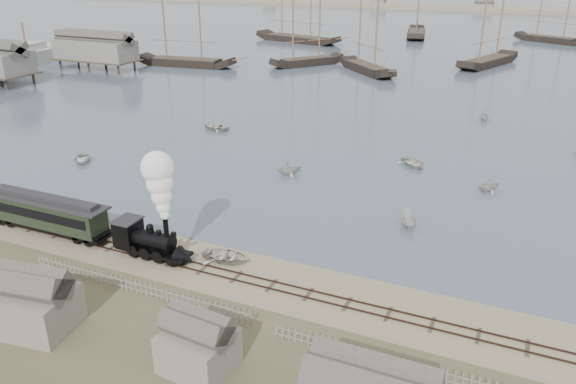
% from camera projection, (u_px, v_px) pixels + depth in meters
% --- Properties ---
extents(ground, '(600.00, 600.00, 0.00)m').
position_uv_depth(ground, '(259.00, 268.00, 44.66)').
color(ground, tan).
rests_on(ground, ground).
extents(harbor_water, '(600.00, 336.00, 0.06)m').
position_uv_depth(harbor_water, '(487.00, 31.00, 187.87)').
color(harbor_water, '#4C5C6C').
rests_on(harbor_water, ground).
extents(rail_track, '(120.00, 1.80, 0.16)m').
position_uv_depth(rail_track, '(248.00, 280.00, 42.96)').
color(rail_track, '#36221D').
rests_on(rail_track, ground).
extents(picket_fence_west, '(19.00, 0.10, 1.20)m').
position_uv_depth(picket_fence_west, '(138.00, 294.00, 41.20)').
color(picket_fence_west, gray).
rests_on(picket_fence_west, ground).
extents(picket_fence_east, '(15.00, 0.10, 1.20)m').
position_uv_depth(picket_fence_east, '(389.00, 369.00, 33.65)').
color(picket_fence_east, gray).
rests_on(picket_fence_east, ground).
extents(shed_left, '(5.00, 4.00, 4.10)m').
position_uv_depth(shed_left, '(38.00, 328.00, 37.46)').
color(shed_left, gray).
rests_on(shed_left, ground).
extents(shed_mid, '(4.00, 3.50, 3.60)m').
position_uv_depth(shed_mid, '(200.00, 368.00, 33.80)').
color(shed_mid, gray).
rests_on(shed_mid, ground).
extents(far_spit, '(500.00, 20.00, 1.80)m').
position_uv_depth(far_spit, '(506.00, 11.00, 255.28)').
color(far_spit, tan).
rests_on(far_spit, ground).
extents(locomotive, '(7.09, 2.65, 8.83)m').
position_uv_depth(locomotive, '(158.00, 214.00, 44.37)').
color(locomotive, black).
rests_on(locomotive, ground).
extents(passenger_coach, '(12.75, 2.46, 3.10)m').
position_uv_depth(passenger_coach, '(47.00, 212.00, 49.73)').
color(passenger_coach, black).
rests_on(passenger_coach, ground).
extents(beached_dinghy, '(3.13, 4.19, 0.83)m').
position_uv_depth(beached_dinghy, '(226.00, 256.00, 45.54)').
color(beached_dinghy, beige).
rests_on(beached_dinghy, ground).
extents(rowboat_0, '(4.42, 4.25, 0.75)m').
position_uv_depth(rowboat_0, '(82.00, 159.00, 67.45)').
color(rowboat_0, beige).
rests_on(rowboat_0, harbor_water).
extents(rowboat_1, '(3.66, 3.75, 1.50)m').
position_uv_depth(rowboat_1, '(289.00, 168.00, 63.44)').
color(rowboat_1, beige).
rests_on(rowboat_1, harbor_water).
extents(rowboat_2, '(3.43, 2.46, 1.24)m').
position_uv_depth(rowboat_2, '(407.00, 220.00, 51.29)').
color(rowboat_2, beige).
rests_on(rowboat_2, harbor_water).
extents(rowboat_3, '(4.73, 4.76, 0.81)m').
position_uv_depth(rowboat_3, '(413.00, 163.00, 66.04)').
color(rowboat_3, beige).
rests_on(rowboat_3, harbor_water).
extents(rowboat_4, '(3.54, 3.55, 1.42)m').
position_uv_depth(rowboat_4, '(489.00, 185.00, 58.91)').
color(rowboat_4, beige).
rests_on(rowboat_4, harbor_water).
extents(rowboat_6, '(3.30, 4.40, 0.87)m').
position_uv_depth(rowboat_6, '(215.00, 127.00, 80.14)').
color(rowboat_6, beige).
rests_on(rowboat_6, harbor_water).
extents(rowboat_7, '(3.33, 3.07, 1.46)m').
position_uv_depth(rowboat_7, '(484.00, 116.00, 84.46)').
color(rowboat_7, beige).
rests_on(rowboat_7, harbor_water).
extents(schooner_0, '(23.33, 7.70, 20.00)m').
position_uv_depth(schooner_0, '(183.00, 20.00, 123.16)').
color(schooner_0, black).
rests_on(schooner_0, harbor_water).
extents(schooner_1, '(14.01, 16.79, 20.00)m').
position_uv_depth(schooner_1, '(308.00, 20.00, 123.87)').
color(schooner_1, black).
rests_on(schooner_1, harbor_water).
extents(schooner_2, '(16.33, 16.46, 20.00)m').
position_uv_depth(schooner_2, '(369.00, 24.00, 116.05)').
color(schooner_2, black).
rests_on(schooner_2, harbor_water).
extents(schooner_3, '(12.31, 22.52, 20.00)m').
position_uv_depth(schooner_3, '(494.00, 20.00, 123.73)').
color(schooner_3, black).
rests_on(schooner_3, harbor_water).
extents(schooner_6, '(28.19, 13.32, 20.00)m').
position_uv_depth(schooner_6, '(297.00, 6.00, 159.34)').
color(schooner_6, black).
rests_on(schooner_6, harbor_water).
extents(schooner_7, '(10.19, 25.04, 20.00)m').
position_uv_depth(schooner_7, '(419.00, 3.00, 170.11)').
color(schooner_7, black).
rests_on(schooner_7, harbor_water).
extents(schooner_8, '(20.68, 13.62, 20.00)m').
position_uv_depth(schooner_8, '(556.00, 6.00, 158.21)').
color(schooner_8, black).
rests_on(schooner_8, harbor_water).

